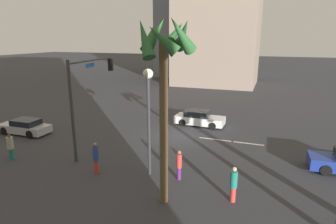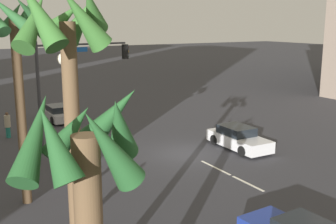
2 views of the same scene
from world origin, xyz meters
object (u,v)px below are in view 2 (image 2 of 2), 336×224
Objects in this scene: car_1 at (238,138)px; palm_tree_3 at (66,66)px; pedestrian_2 at (33,147)px; car_3 at (58,113)px; palm_tree_0 at (16,41)px; pedestrian_3 at (8,124)px; pedestrian_0 at (76,202)px; palm_tree_1 at (85,187)px; streetlamp at (65,92)px; traffic_signal at (72,74)px; pedestrian_1 at (80,172)px.

palm_tree_3 is at bearing 124.59° from car_1.
pedestrian_2 is at bearing -7.68° from palm_tree_3.
palm_tree_0 reaches higher than car_3.
pedestrian_2 is 6.45m from pedestrian_3.
palm_tree_0 is (3.12, 1.13, 5.89)m from pedestrian_0.
pedestrian_0 is 0.28× the size of palm_tree_1.
streetlamp is 9.99m from palm_tree_3.
traffic_signal is 0.74× the size of palm_tree_0.
palm_tree_3 reaches higher than streetlamp.
pedestrian_0 reaches higher than pedestrian_1.
palm_tree_1 reaches higher than streetlamp.
traffic_signal is (5.75, 8.43, 3.85)m from car_1.
pedestrian_3 is at bearing -0.22° from pedestrian_0.
car_1 is at bearing -124.32° from traffic_signal.
car_1 is 0.69× the size of traffic_signal.
palm_tree_0 is at bearing 19.96° from pedestrian_0.
traffic_signal is at bearing -20.86° from streetlamp.
streetlamp reaches higher than pedestrian_1.
traffic_signal is at bearing -16.86° from palm_tree_1.
car_3 is 0.67× the size of palm_tree_1.
car_3 is 23.66m from palm_tree_3.
palm_tree_3 reaches higher than pedestrian_2.
palm_tree_3 is at bearing 160.75° from pedestrian_1.
traffic_signal is 18.55m from palm_tree_1.
traffic_signal is 5.87m from streetlamp.
palm_tree_1 is (-15.26, 2.28, 3.55)m from pedestrian_2.
pedestrian_2 is 1.10× the size of pedestrian_3.
traffic_signal is 8.41m from pedestrian_1.
car_3 is 2.38× the size of pedestrian_0.
pedestrian_1 is 9.76m from palm_tree_3.
pedestrian_3 is at bearing 1.83° from pedestrian_2.
pedestrian_2 is at bearing 18.69° from streetlamp.
pedestrian_1 is at bearing -19.25° from palm_tree_3.
palm_tree_1 is at bearing 164.46° from pedestrian_0.
pedestrian_2 is at bearing -1.86° from pedestrian_0.
streetlamp reaches higher than pedestrian_0.
palm_tree_1 is at bearing 163.14° from traffic_signal.
palm_tree_3 reaches higher than pedestrian_1.
palm_tree_1 reaches higher than pedestrian_1.
car_3 is 14.96m from pedestrian_1.
car_1 is 11.99m from pedestrian_2.
streetlamp is 10.11m from pedestrian_3.
palm_tree_1 reaches higher than pedestrian_2.
pedestrian_2 is at bearing 157.18° from car_3.
car_1 is 14.44m from palm_tree_0.
car_3 is 26.17m from palm_tree_1.
traffic_signal is 15.74m from palm_tree_3.
streetlamp is at bearing -14.24° from pedestrian_0.
car_3 is 2.27× the size of pedestrian_2.
palm_tree_3 reaches higher than car_1.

